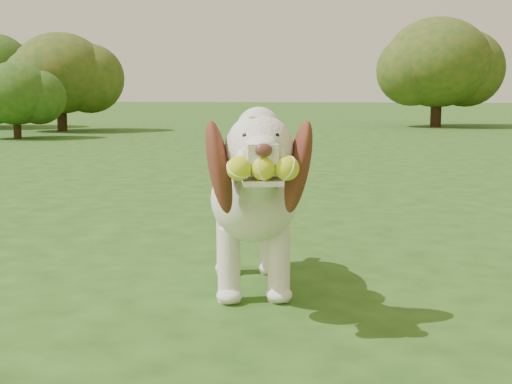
# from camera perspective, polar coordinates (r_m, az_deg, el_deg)

# --- Properties ---
(ground) EXTENTS (80.00, 80.00, 0.00)m
(ground) POSITION_cam_1_polar(r_m,az_deg,el_deg) (3.16, 6.15, -7.17)
(ground) COLOR #224513
(ground) RESTS_ON ground
(dog) EXTENTS (0.57, 1.19, 0.78)m
(dog) POSITION_cam_1_polar(r_m,az_deg,el_deg) (2.90, -0.31, -0.15)
(dog) COLOR white
(dog) RESTS_ON ground
(shrub_a) EXTENTS (1.23, 1.23, 1.28)m
(shrub_a) POSITION_cam_1_polar(r_m,az_deg,el_deg) (12.62, -18.67, 7.48)
(shrub_a) COLOR #382314
(shrub_a) RESTS_ON ground
(shrub_e) EXTENTS (1.85, 1.85, 1.91)m
(shrub_e) POSITION_cam_1_polar(r_m,az_deg,el_deg) (14.53, -15.39, 9.14)
(shrub_e) COLOR #382314
(shrub_e) RESTS_ON ground
(shrub_i) EXTENTS (2.28, 2.28, 2.36)m
(shrub_i) POSITION_cam_1_polar(r_m,az_deg,el_deg) (16.17, 14.34, 10.01)
(shrub_i) COLOR #382314
(shrub_i) RESTS_ON ground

